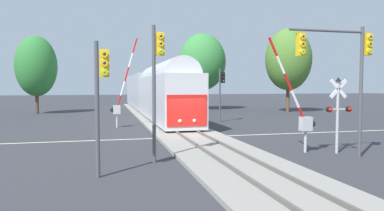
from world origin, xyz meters
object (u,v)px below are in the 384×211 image
traffic_signal_median (157,71)px  maple_right_background (288,59)px  traffic_signal_near_left (101,86)px  traffic_signal_near_right (343,59)px  crossing_signal_mast (338,107)px  commuter_train (151,90)px  traffic_signal_far_side (221,86)px  pine_left_background (36,66)px  elm_centre_background (202,62)px  crossing_gate_near (302,115)px  crossing_gate_far (119,100)px

traffic_signal_median → maple_right_background: maple_right_background is taller
traffic_signal_near_left → traffic_signal_near_right: bearing=4.4°
crossing_signal_mast → maple_right_background: (11.43, 25.62, 4.35)m
commuter_train → crossing_signal_mast: (5.82, -26.99, -0.47)m
traffic_signal_median → traffic_signal_far_side: (8.25, 15.81, -0.69)m
traffic_signal_near_right → pine_left_background: 36.47m
elm_centre_background → maple_right_background: (9.44, -6.77, 0.03)m
crossing_gate_near → traffic_signal_far_side: crossing_gate_near is taller
elm_centre_background → pine_left_background: bearing=-174.4°
traffic_signal_far_side → elm_centre_background: size_ratio=0.46×
crossing_signal_mast → traffic_signal_near_right: 2.58m
maple_right_background → crossing_gate_near: bearing=-117.5°
traffic_signal_near_left → traffic_signal_near_right: 10.80m
crossing_gate_near → traffic_signal_near_right: 3.33m
commuter_train → traffic_signal_near_left: bearing=-100.7°
traffic_signal_median → traffic_signal_near_right: 8.47m
crossing_signal_mast → pine_left_background: 35.98m
crossing_gate_far → traffic_signal_median: size_ratio=1.20×
traffic_signal_far_side → pine_left_background: (-18.35, 14.45, 2.37)m
traffic_signal_near_left → pine_left_background: (-7.77, 32.26, 2.32)m
traffic_signal_near_left → traffic_signal_near_right: (10.70, 0.83, 1.23)m
traffic_signal_median → pine_left_background: (-10.10, 30.25, 1.68)m
traffic_signal_median → pine_left_background: bearing=108.5°
crossing_gate_far → pine_left_background: bearing=118.4°
crossing_gate_near → traffic_signal_near_right: size_ratio=0.94×
commuter_train → traffic_signal_median: bearing=-96.7°
crossing_gate_near → traffic_signal_near_right: (0.96, -1.75, 2.67)m
elm_centre_background → maple_right_background: maple_right_background is taller
crossing_signal_mast → elm_centre_background: size_ratio=0.36×
maple_right_background → pine_left_background: bearing=171.2°
traffic_signal_median → pine_left_background: pine_left_background is taller
crossing_gate_far → traffic_signal_near_left: 15.70m
maple_right_background → traffic_signal_near_right: bearing=-114.3°
crossing_signal_mast → crossing_gate_far: bearing=126.4°
crossing_gate_near → traffic_signal_median: bearing=-175.6°
traffic_signal_near_left → maple_right_background: size_ratio=0.47×
commuter_train → elm_centre_background: (7.82, 5.40, 3.84)m
crossing_gate_far → traffic_signal_near_left: crossing_gate_far is taller
traffic_signal_median → traffic_signal_far_side: size_ratio=1.21×
crossing_signal_mast → maple_right_background: maple_right_background is taller
traffic_signal_near_left → pine_left_background: size_ratio=0.54×
crossing_gate_far → traffic_signal_near_right: size_ratio=1.18×
crossing_signal_mast → maple_right_background: 28.39m
commuter_train → pine_left_background: bearing=165.9°
crossing_gate_far → pine_left_background: size_ratio=0.78×
commuter_train → crossing_gate_far: 13.99m
traffic_signal_median → elm_centre_background: (10.98, 32.32, 2.65)m
traffic_signal_near_left → traffic_signal_near_right: traffic_signal_near_right is taller
traffic_signal_median → elm_centre_background: bearing=71.2°
maple_right_background → traffic_signal_far_side: bearing=-141.3°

